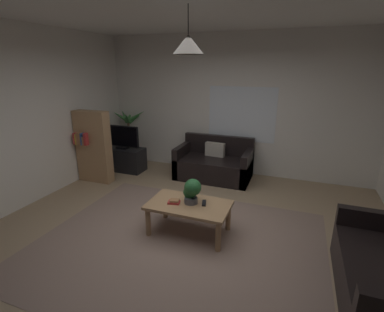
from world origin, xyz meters
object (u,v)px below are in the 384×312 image
Objects in this scene: potted_palm_corner at (130,137)px; pendant_lamp at (188,44)px; tv at (122,137)px; bookshelf_corner at (93,147)px; couch_under_window at (214,165)px; coffee_table at (189,208)px; potted_plant_on_table at (192,190)px; book_on_table_0 at (174,202)px; book_on_table_1 at (174,200)px; tv_stand at (124,159)px; remote_on_table_0 at (204,203)px.

pendant_lamp is at bearing -44.34° from potted_palm_corner.
tv is 0.57× the size of bookshelf_corner.
couch_under_window is 2.06m from tv.
coffee_table is at bearing -24.33° from bookshelf_corner.
potted_plant_on_table is at bearing -43.53° from potted_palm_corner.
book_on_table_0 is (0.07, -2.15, 0.18)m from couch_under_window.
potted_plant_on_table is at bearing 60.86° from pendant_lamp.
couch_under_window is at bearing 8.32° from tv.
couch_under_window is at bearing 24.59° from bookshelf_corner.
potted_plant_on_table is (0.29, -2.05, 0.34)m from couch_under_window.
book_on_table_1 is 0.09× the size of bookshelf_corner.
tv reaches higher than tv_stand.
potted_palm_corner reaches higher than tv_stand.
pendant_lamp is (2.43, -1.10, 1.73)m from bookshelf_corner.
bookshelf_corner reaches higher than potted_palm_corner.
potted_plant_on_table is 3.38m from potted_palm_corner.
tv is at bearing 137.83° from book_on_table_0.
potted_palm_corner is at bearing 135.66° from pendant_lamp.
book_on_table_0 is 0.20× the size of tv.
pendant_lamp reaches higher than couch_under_window.
couch_under_window reaches higher than remote_on_table_0.
bookshelf_corner is 3.18m from pendant_lamp.
remote_on_table_0 is (0.46, -2.02, 0.18)m from couch_under_window.
tv_stand reaches higher than coffee_table.
book_on_table_1 is (0.08, -2.14, 0.20)m from couch_under_window.
potted_palm_corner is at bearing 132.61° from book_on_table_0.
tv is at bearing 75.13° from bookshelf_corner.
couch_under_window is at bearing 86.98° from remote_on_table_0.
pendant_lamp reaches higher than tv.
book_on_table_0 is 1.31× the size of book_on_table_1.
bookshelf_corner reaches higher than tv.
book_on_table_1 is at bearing -165.27° from coffee_table.
couch_under_window reaches higher than book_on_table_0.
tv_stand is at bearing 140.93° from pendant_lamp.
book_on_table_0 is (-0.19, -0.06, 0.08)m from coffee_table.
potted_plant_on_table is 0.24× the size of bookshelf_corner.
tv is (-2.27, 1.76, 0.14)m from potted_plant_on_table.
tv_stand reaches higher than book_on_table_1.
potted_palm_corner reaches higher than potted_plant_on_table.
couch_under_window is 12.30× the size of book_on_table_1.
remote_on_table_0 is 1.99m from pendant_lamp.
pendant_lamp is (0.19, 0.06, 1.98)m from book_on_table_0.
remote_on_table_0 is at bearing -77.27° from couch_under_window.
tv is at bearing 128.86° from remote_on_table_0.
book_on_table_0 is 0.11× the size of bookshelf_corner.
potted_palm_corner is 3.85m from pendant_lamp.
coffee_table is 3.20× the size of potted_plant_on_table.
tv is (-2.43, 1.73, 0.31)m from remote_on_table_0.
book_on_table_1 is 2.78m from tv.
potted_plant_on_table is (-0.17, -0.03, 0.17)m from remote_on_table_0.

